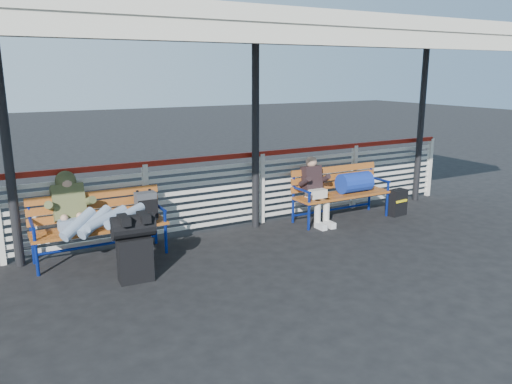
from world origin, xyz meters
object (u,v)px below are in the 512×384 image
bench_right (347,185)px  suitcase_side (397,202)px  companion_person (316,190)px  luggage_stack (134,245)px  traveler_man (92,216)px  bench_left (110,216)px

bench_right → suitcase_side: bench_right is taller
companion_person → suitcase_side: size_ratio=2.41×
luggage_stack → companion_person: (3.35, 0.89, 0.13)m
luggage_stack → traveler_man: size_ratio=0.52×
bench_right → suitcase_side: size_ratio=3.79×
bench_right → suitcase_side: (0.92, -0.30, -0.36)m
bench_left → traveler_man: 0.48m
suitcase_side → traveler_man: bearing=171.8°
bench_right → traveler_man: bearing=-177.2°
bench_right → traveler_man: 4.38m
suitcase_side → luggage_stack: bearing=179.7°
bench_right → suitcase_side: 1.03m
luggage_stack → suitcase_side: (4.95, 0.59, -0.23)m
traveler_man → bench_right: bearing=2.8°
traveler_man → companion_person: 3.70m
companion_person → luggage_stack: bearing=-165.1°
bench_left → companion_person: 3.40m
bench_left → bench_right: same height
bench_left → bench_right: bearing=-2.0°
traveler_man → companion_person: size_ratio=1.43×
luggage_stack → suitcase_side: bearing=10.1°
luggage_stack → traveler_man: 0.81m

